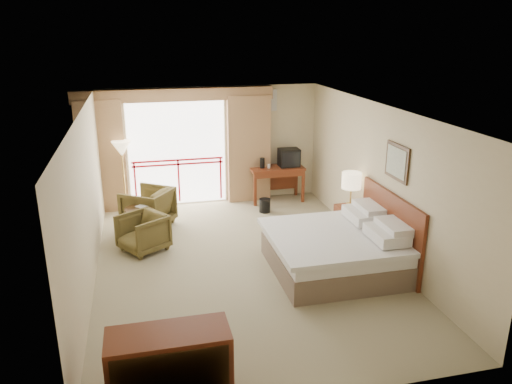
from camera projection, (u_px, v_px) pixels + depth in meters
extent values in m
plane|color=gray|center=(243.00, 263.00, 8.79)|extent=(7.00, 7.00, 0.00)
plane|color=white|center=(242.00, 110.00, 7.94)|extent=(7.00, 7.00, 0.00)
plane|color=#C8B991|center=(212.00, 145.00, 11.59)|extent=(5.00, 0.00, 5.00)
plane|color=#C8B991|center=(313.00, 294.00, 5.13)|extent=(5.00, 0.00, 5.00)
plane|color=#C8B991|center=(87.00, 202.00, 7.81)|extent=(0.00, 7.00, 7.00)
plane|color=#C8B991|center=(379.00, 181.00, 8.91)|extent=(0.00, 7.00, 7.00)
plane|color=white|center=(177.00, 154.00, 11.45)|extent=(2.40, 0.00, 2.40)
cube|color=#B10F1C|center=(178.00, 164.00, 11.51)|extent=(2.09, 0.03, 0.04)
cube|color=#B10F1C|center=(178.00, 160.00, 11.48)|extent=(2.09, 0.03, 0.04)
cube|color=#B10F1C|center=(135.00, 184.00, 11.41)|extent=(0.04, 0.03, 1.00)
cube|color=#B10F1C|center=(179.00, 181.00, 11.63)|extent=(0.04, 0.03, 1.00)
cube|color=#B10F1C|center=(221.00, 178.00, 11.85)|extent=(0.04, 0.03, 1.00)
cube|color=#8E6646|center=(102.00, 157.00, 10.95)|extent=(1.00, 0.26, 2.50)
cube|color=#8E6646|center=(249.00, 149.00, 11.67)|extent=(1.00, 0.26, 2.50)
cube|color=#8E6646|center=(175.00, 95.00, 10.93)|extent=(4.40, 0.22, 0.28)
cube|color=silver|center=(266.00, 100.00, 11.54)|extent=(0.50, 0.04, 0.50)
cube|color=brown|center=(334.00, 259.00, 8.49)|extent=(2.05, 2.00, 0.40)
cube|color=white|center=(335.00, 243.00, 8.39)|extent=(2.01, 1.96, 0.22)
cube|color=white|center=(332.00, 236.00, 8.34)|extent=(2.09, 2.06, 0.08)
cube|color=white|center=(387.00, 234.00, 8.04)|extent=(0.50, 0.75, 0.18)
cube|color=white|center=(363.00, 215.00, 8.88)|extent=(0.50, 0.75, 0.18)
cube|color=white|center=(395.00, 227.00, 8.03)|extent=(0.40, 0.70, 0.14)
cube|color=white|center=(370.00, 208.00, 8.87)|extent=(0.40, 0.70, 0.14)
cube|color=#57200F|center=(390.00, 230.00, 8.57)|extent=(0.06, 2.10, 1.30)
cube|color=black|center=(397.00, 162.00, 8.20)|extent=(0.03, 0.72, 0.60)
cube|color=silver|center=(396.00, 162.00, 8.19)|extent=(0.01, 0.60, 0.48)
cube|color=#57200F|center=(350.00, 223.00, 9.71)|extent=(0.50, 0.58, 0.66)
cylinder|color=tan|center=(350.00, 204.00, 9.63)|extent=(0.15, 0.15, 0.04)
cylinder|color=tan|center=(351.00, 195.00, 9.57)|extent=(0.03, 0.03, 0.39)
cylinder|color=#FFE5B2|center=(352.00, 180.00, 9.48)|extent=(0.37, 0.37, 0.31)
cube|color=black|center=(352.00, 208.00, 9.44)|extent=(0.22, 0.19, 0.09)
cube|color=#57200F|center=(277.00, 168.00, 11.75)|extent=(1.27, 0.61, 0.05)
cube|color=#57200F|center=(255.00, 190.00, 11.51)|extent=(0.06, 0.06, 0.78)
cube|color=#57200F|center=(303.00, 186.00, 11.76)|extent=(0.06, 0.06, 0.78)
cube|color=#57200F|center=(250.00, 183.00, 12.00)|extent=(0.06, 0.06, 0.78)
cube|color=#57200F|center=(296.00, 180.00, 12.25)|extent=(0.06, 0.06, 0.78)
cube|color=#57200F|center=(273.00, 178.00, 12.10)|extent=(1.16, 0.03, 0.58)
cube|color=#57200F|center=(280.00, 175.00, 11.52)|extent=(1.16, 0.03, 0.13)
cube|color=black|center=(289.00, 158.00, 11.74)|extent=(0.47, 0.36, 0.43)
cube|color=black|center=(291.00, 160.00, 11.57)|extent=(0.43, 0.02, 0.34)
cylinder|color=black|center=(262.00, 163.00, 11.63)|extent=(0.14, 0.14, 0.24)
cylinder|color=white|center=(269.00, 166.00, 11.64)|extent=(0.08, 0.08, 0.10)
cylinder|color=black|center=(265.00, 205.00, 11.19)|extent=(0.30, 0.30, 0.31)
imported|color=#483C1A|center=(149.00, 226.00, 10.45)|extent=(1.23, 1.22, 0.81)
imported|color=#483C1A|center=(144.00, 250.00, 9.31)|extent=(1.06, 1.05, 0.70)
cylinder|color=black|center=(139.00, 209.00, 9.72)|extent=(0.55, 0.55, 0.04)
cylinder|color=black|center=(140.00, 223.00, 9.81)|extent=(0.07, 0.07, 0.55)
cylinder|color=black|center=(141.00, 236.00, 9.89)|extent=(0.40, 0.40, 0.03)
imported|color=white|center=(139.00, 208.00, 9.71)|extent=(0.26, 0.27, 0.02)
cylinder|color=tan|center=(127.00, 212.00, 11.21)|extent=(0.26, 0.26, 0.03)
cylinder|color=tan|center=(124.00, 182.00, 11.00)|extent=(0.03, 0.03, 1.42)
cone|color=#FFE5B2|center=(122.00, 149.00, 10.76)|extent=(0.42, 0.42, 0.33)
cube|color=#57200F|center=(170.00, 368.00, 5.42)|extent=(1.32, 0.55, 0.88)
cube|color=black|center=(172.00, 384.00, 5.16)|extent=(1.21, 0.02, 0.77)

